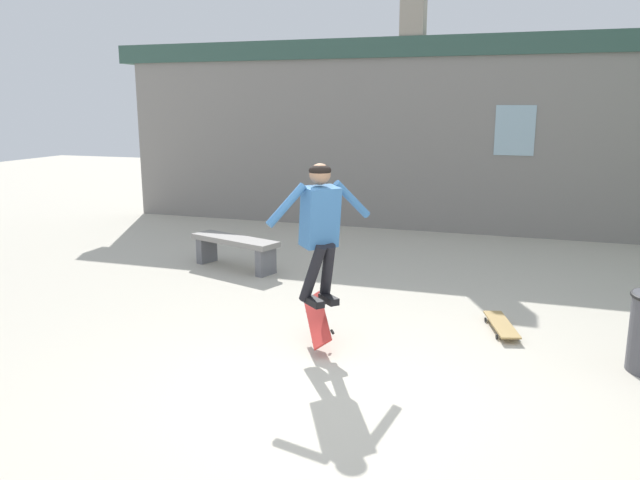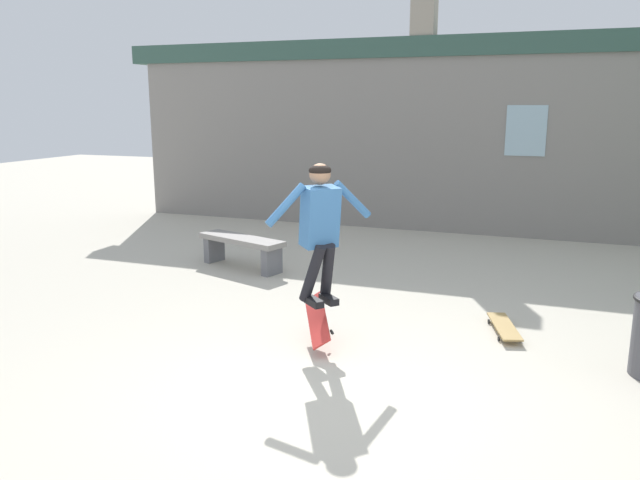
# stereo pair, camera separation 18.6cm
# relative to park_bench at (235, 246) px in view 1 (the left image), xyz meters

# --- Properties ---
(ground_plane) EXTENTS (40.00, 40.00, 0.00)m
(ground_plane) POSITION_rel_park_bench_xyz_m (2.67, -3.51, -0.34)
(ground_plane) COLOR beige
(building_backdrop) EXTENTS (14.25, 0.52, 4.56)m
(building_backdrop) POSITION_rel_park_bench_xyz_m (2.66, 3.91, 1.57)
(building_backdrop) COLOR gray
(building_backdrop) RESTS_ON ground_plane
(park_bench) EXTENTS (1.53, 0.85, 0.48)m
(park_bench) POSITION_rel_park_bench_xyz_m (0.00, 0.00, 0.00)
(park_bench) COLOR gray
(park_bench) RESTS_ON ground_plane
(skater) EXTENTS (0.84, 0.92, 1.41)m
(skater) POSITION_rel_park_bench_xyz_m (2.21, -2.55, 0.97)
(skater) COLOR teal
(skateboard_flipping) EXTENTS (0.52, 0.72, 0.40)m
(skateboard_flipping) POSITION_rel_park_bench_xyz_m (2.17, -2.54, -0.05)
(skateboard_flipping) COLOR red
(skateboard_resting) EXTENTS (0.44, 0.88, 0.08)m
(skateboard_resting) POSITION_rel_park_bench_xyz_m (3.95, -1.48, -0.27)
(skateboard_resting) COLOR #AD894C
(skateboard_resting) RESTS_ON ground_plane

